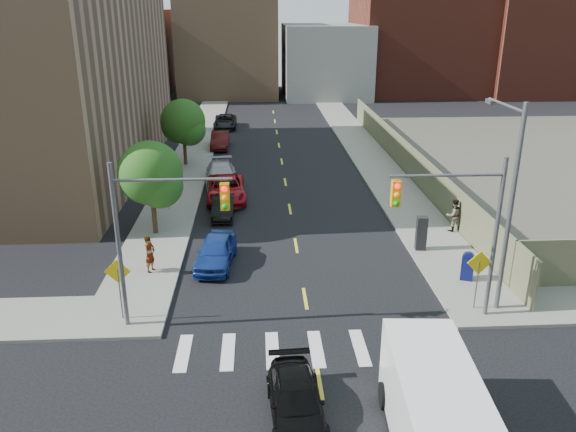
{
  "coord_description": "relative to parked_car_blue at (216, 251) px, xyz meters",
  "views": [
    {
      "loc": [
        -2.0,
        -14.39,
        12.39
      ],
      "look_at": [
        -0.48,
        13.36,
        2.0
      ],
      "focal_mm": 35.0,
      "sensor_mm": 36.0,
      "label": 1
    }
  ],
  "objects": [
    {
      "name": "parked_car_silver",
      "position": [
        -0.55,
        14.0,
        0.02
      ],
      "size": [
        2.57,
        5.49,
        1.55
      ],
      "primitive_type": "imported",
      "rotation": [
        0.0,
        0.0,
        0.08
      ],
      "color": "#B0B2B8",
      "rests_on": "ground"
    },
    {
      "name": "warn_sign_nw",
      "position": [
        -3.56,
        -5.28,
        1.24
      ],
      "size": [
        1.06,
        0.06,
        2.83
      ],
      "color": "#59595E",
      "rests_on": "ground"
    },
    {
      "name": "pedestrian_east",
      "position": [
        13.44,
        3.59,
        0.35
      ],
      "size": [
        1.08,
        0.94,
        1.91
      ],
      "primitive_type": "imported",
      "rotation": [
        0.0,
        0.0,
        3.4
      ],
      "color": "gray",
      "rests_on": "sidewalk_ne"
    },
    {
      "name": "warn_sign_midwest",
      "position": [
        -3.56,
        8.22,
        1.24
      ],
      "size": [
        1.06,
        0.06,
        2.83
      ],
      "color": "#59595E",
      "rests_on": "ground"
    },
    {
      "name": "bg_bldg_fareast",
      "position": [
        42.24,
        58.22,
        8.25
      ],
      "size": [
        14.0,
        16.0,
        18.0
      ],
      "primitive_type": "cube",
      "color": "#592319",
      "rests_on": "ground"
    },
    {
      "name": "parked_car_maroon",
      "position": [
        -1.26,
        25.37,
        0.01
      ],
      "size": [
        1.6,
        4.59,
        1.51
      ],
      "primitive_type": "imported",
      "rotation": [
        0.0,
        0.0,
        -0.0
      ],
      "color": "#3E0E0C",
      "rests_on": "ground"
    },
    {
      "name": "bg_bldg_west",
      "position": [
        -17.76,
        58.22,
        5.25
      ],
      "size": [
        14.0,
        18.0,
        12.0
      ],
      "primitive_type": "cube",
      "color": "#592319",
      "rests_on": "ground"
    },
    {
      "name": "bg_bldg_center",
      "position": [
        12.24,
        58.22,
        4.25
      ],
      "size": [
        12.0,
        16.0,
        10.0
      ],
      "primitive_type": "cube",
      "color": "gray",
      "rests_on": "ground"
    },
    {
      "name": "pedestrian_west",
      "position": [
        -3.13,
        -0.87,
        0.32
      ],
      "size": [
        0.67,
        0.79,
        1.84
      ],
      "primitive_type": "imported",
      "rotation": [
        0.0,
        0.0,
        1.17
      ],
      "color": "gray",
      "rests_on": "sidewalk_nw"
    },
    {
      "name": "parked_car_red",
      "position": [
        0.01,
        10.33,
        0.03
      ],
      "size": [
        2.96,
        5.78,
        1.56
      ],
      "primitive_type": "imported",
      "rotation": [
        0.0,
        0.0,
        0.07
      ],
      "color": "#A8101B",
      "rests_on": "ground"
    },
    {
      "name": "streetlight_ne",
      "position": [
        12.44,
        -4.88,
        4.47
      ],
      "size": [
        0.25,
        3.7,
        9.0
      ],
      "color": "#59595E",
      "rests_on": "ground"
    },
    {
      "name": "tree_west_far",
      "position": [
        -3.76,
        19.27,
        2.73
      ],
      "size": [
        3.66,
        3.64,
        5.52
      ],
      "color": "#332114",
      "rests_on": "ground"
    },
    {
      "name": "parked_car_black",
      "position": [
        0.0,
        7.11,
        -0.12
      ],
      "size": [
        1.35,
        3.83,
        1.26
      ],
      "primitive_type": "imported",
      "rotation": [
        0.0,
        0.0,
        -0.0
      ],
      "color": "black",
      "rests_on": "ground"
    },
    {
      "name": "signal_nw",
      "position": [
        -1.75,
        -5.78,
        3.78
      ],
      "size": [
        4.59,
        0.3,
        7.0
      ],
      "color": "#59595E",
      "rests_on": "ground"
    },
    {
      "name": "ground",
      "position": [
        4.24,
        -11.78,
        -0.75
      ],
      "size": [
        160.0,
        160.0,
        0.0
      ],
      "primitive_type": "plane",
      "color": "black",
      "rests_on": "ground"
    },
    {
      "name": "parked_car_grey",
      "position": [
        -1.26,
        34.64,
        -0.03
      ],
      "size": [
        2.43,
        5.18,
        1.43
      ],
      "primitive_type": "imported",
      "rotation": [
        0.0,
        0.0,
        0.01
      ],
      "color": "black",
      "rests_on": "ground"
    },
    {
      "name": "warn_sign_ne",
      "position": [
        11.44,
        -5.28,
        1.24
      ],
      "size": [
        1.06,
        0.06,
        2.83
      ],
      "color": "#59595E",
      "rests_on": "ground"
    },
    {
      "name": "black_sedan",
      "position": [
        3.29,
        -11.56,
        -0.14
      ],
      "size": [
        1.94,
        4.32,
        1.23
      ],
      "primitive_type": "imported",
      "rotation": [
        0.0,
        0.0,
        0.05
      ],
      "color": "black",
      "rests_on": "ground"
    },
    {
      "name": "signal_ne",
      "position": [
        10.22,
        -5.78,
        3.78
      ],
      "size": [
        4.59,
        0.3,
        7.0
      ],
      "color": "#59595E",
      "rests_on": "ground"
    },
    {
      "name": "tree_west_near",
      "position": [
        -3.76,
        4.27,
        2.73
      ],
      "size": [
        3.66,
        3.64,
        5.52
      ],
      "color": "#332114",
      "rests_on": "ground"
    },
    {
      "name": "cargo_van",
      "position": [
        7.22,
        -13.0,
        0.68
      ],
      "size": [
        2.82,
        6.09,
        2.72
      ],
      "rotation": [
        0.0,
        0.0,
        -0.07
      ],
      "color": "white",
      "rests_on": "ground"
    },
    {
      "name": "sidewalk_nw",
      "position": [
        -3.51,
        29.72,
        -0.68
      ],
      "size": [
        3.5,
        73.0,
        0.15
      ],
      "primitive_type": "cube",
      "color": "gray",
      "rests_on": "ground"
    },
    {
      "name": "parked_car_blue",
      "position": [
        0.0,
        0.0,
        0.0
      ],
      "size": [
        2.22,
        4.56,
        1.5
      ],
      "primitive_type": "imported",
      "rotation": [
        0.0,
        0.0,
        -0.1
      ],
      "color": "navy",
      "rests_on": "ground"
    },
    {
      "name": "sidewalk_ne",
      "position": [
        11.99,
        29.72,
        -0.68
      ],
      "size": [
        3.5,
        73.0,
        0.15
      ],
      "primitive_type": "cube",
      "color": "gray",
      "rests_on": "ground"
    },
    {
      "name": "mailbox",
      "position": [
        12.07,
        -2.57,
        0.08
      ],
      "size": [
        0.69,
        0.61,
        1.41
      ],
      "rotation": [
        0.0,
        0.0,
        -0.34
      ],
      "color": "#0D134F",
      "rests_on": "sidewalk_ne"
    },
    {
      "name": "bg_bldg_east",
      "position": [
        26.24,
        60.22,
        7.25
      ],
      "size": [
        18.0,
        18.0,
        16.0
      ],
      "primitive_type": "cube",
      "color": "#592319",
      "rests_on": "ground"
    },
    {
      "name": "payphone",
      "position": [
        10.84,
        1.05,
        0.32
      ],
      "size": [
        0.59,
        0.49,
        1.85
      ],
      "primitive_type": "cube",
      "rotation": [
        0.0,
        0.0,
        -0.08
      ],
      "color": "black",
      "rests_on": "sidewalk_ne"
    },
    {
      "name": "fence_north",
      "position": [
        13.84,
        16.22,
        0.5
      ],
      "size": [
        0.12,
        44.0,
        2.5
      ],
      "primitive_type": "cube",
      "color": "#70704E",
      "rests_on": "ground"
    },
    {
      "name": "parked_car_white",
      "position": [
        -0.5,
        15.88,
        -0.1
      ],
      "size": [
        1.86,
        3.93,
        1.3
      ],
      "primitive_type": "imported",
      "rotation": [
        0.0,
        0.0,
        0.09
      ],
      "color": "#BDBDBD",
      "rests_on": "ground"
    },
    {
      "name": "bg_bldg_midwest",
      "position": [
        -1.76,
        60.22,
        6.75
      ],
      "size": [
        14.0,
        16.0,
        15.0
      ],
      "primitive_type": "cube",
      "color": "#8C6B4C",
      "rests_on": "ground"
    }
  ]
}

